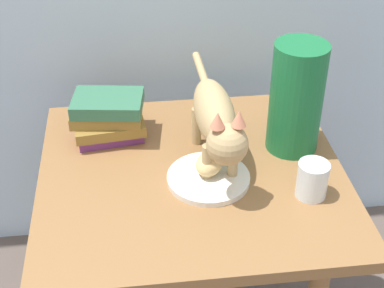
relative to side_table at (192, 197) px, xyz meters
name	(u,v)px	position (x,y,z in m)	size (l,w,h in m)	color
side_table	(192,197)	(0.00, 0.00, 0.00)	(0.72, 0.67, 0.56)	olive
plate	(208,178)	(0.03, -0.04, 0.08)	(0.19, 0.19, 0.01)	silver
bread_roll	(209,164)	(0.04, -0.02, 0.12)	(0.08, 0.06, 0.05)	#E0BC7A
cat	(216,120)	(0.06, 0.02, 0.21)	(0.10, 0.48, 0.23)	tan
book_stack	(108,116)	(-0.19, 0.18, 0.14)	(0.19, 0.16, 0.12)	#72337A
green_vase	(296,98)	(0.26, 0.08, 0.22)	(0.13, 0.13, 0.28)	#196B38
candle_jar	(312,181)	(0.25, -0.12, 0.12)	(0.07, 0.07, 0.08)	silver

